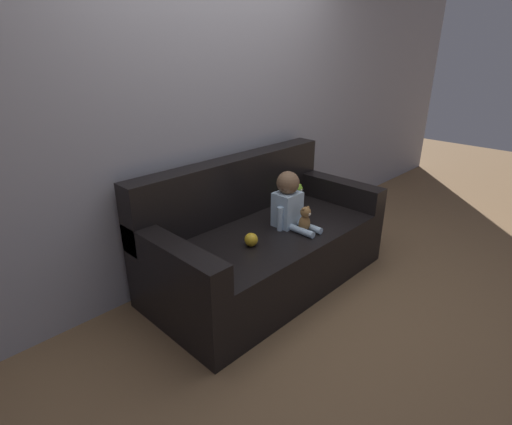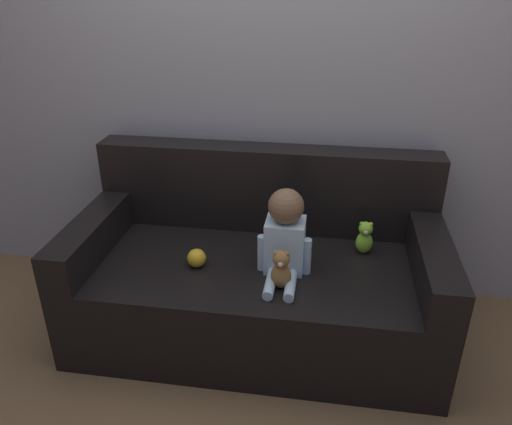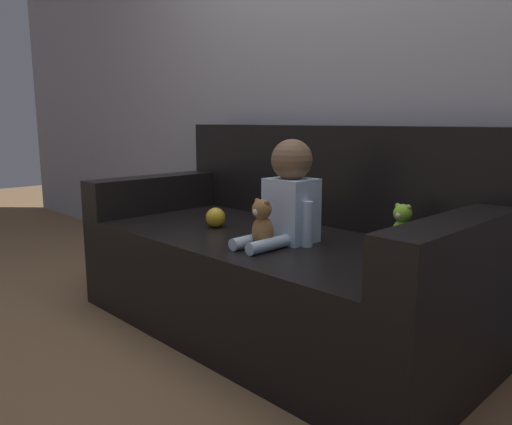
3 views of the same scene
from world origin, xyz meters
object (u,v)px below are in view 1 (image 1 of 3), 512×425
Objects in this scene: plush_toy_side at (298,195)px; toy_ball at (251,240)px; teddy_bear_brown at (305,220)px; person_baby at (289,202)px; couch at (262,242)px.

toy_ball is at bearing -162.60° from plush_toy_side.
teddy_bear_brown is 2.11× the size of toy_ball.
person_baby is at bearing 90.20° from teddy_bear_brown.
couch is at bearing -170.38° from plush_toy_side.
plush_toy_side is at bearing 29.69° from person_baby.
couch is at bearing 117.36° from teddy_bear_brown.
couch reaches higher than plush_toy_side.
plush_toy_side is at bearing 44.16° from teddy_bear_brown.
person_baby reaches higher than plush_toy_side.
couch is at bearing 138.44° from person_baby.
teddy_bear_brown reaches higher than plush_toy_side.
couch is 10.28× the size of plush_toy_side.
teddy_bear_brown reaches higher than toy_ball.
person_baby is at bearing -41.56° from couch.
toy_ball is at bearing -175.42° from person_baby.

